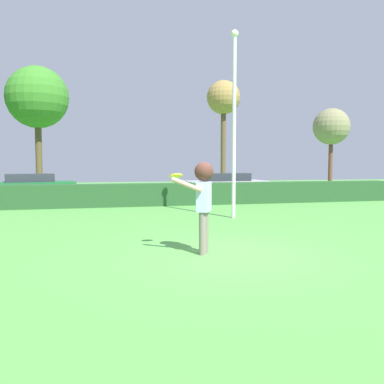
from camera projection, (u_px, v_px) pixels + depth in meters
name	position (u px, v px, depth m)	size (l,w,h in m)	color
ground_plane	(228.00, 255.00, 7.94)	(60.00, 60.00, 0.00)	#539B44
person	(203.00, 194.00, 7.98)	(0.84, 0.51, 1.81)	slate
frisbee	(176.00, 176.00, 8.32)	(0.27, 0.26, 0.10)	yellow
lamppost	(234.00, 115.00, 13.04)	(0.24, 0.24, 5.96)	silver
hedge_row	(156.00, 194.00, 17.09)	(21.78, 0.90, 0.91)	#254F27
parked_car_green	(30.00, 185.00, 19.94)	(4.45, 2.48, 1.25)	#1E6633
parked_car_silver	(225.00, 184.00, 21.06)	(4.34, 2.12, 1.25)	#B7B7BC
willow_tree	(331.00, 127.00, 29.49)	(2.61, 2.61, 5.67)	brown
maple_tree	(37.00, 98.00, 24.20)	(3.63, 3.63, 7.45)	brown
bare_elm_tree	(223.00, 100.00, 27.13)	(2.23, 2.23, 7.21)	brown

